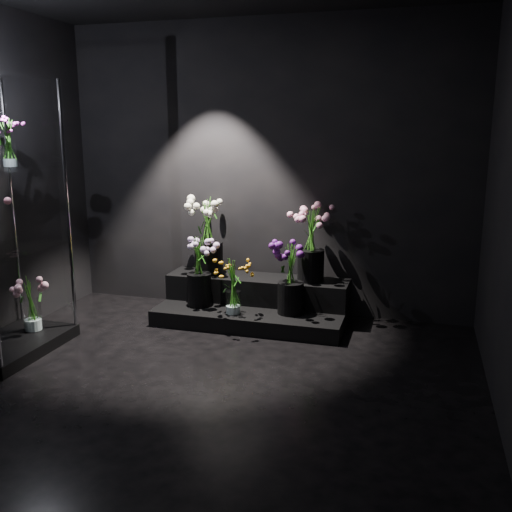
% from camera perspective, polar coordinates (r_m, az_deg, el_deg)
% --- Properties ---
extents(floor, '(4.00, 4.00, 0.00)m').
position_cam_1_polar(floor, '(4.07, -6.71, -13.60)').
color(floor, black).
rests_on(floor, ground).
extents(wall_back, '(4.00, 0.00, 4.00)m').
position_cam_1_polar(wall_back, '(5.56, 0.97, 8.63)').
color(wall_back, black).
rests_on(wall_back, floor).
extents(display_riser, '(1.76, 0.78, 0.39)m').
position_cam_1_polar(display_riser, '(5.46, -0.17, -4.69)').
color(display_riser, black).
rests_on(display_riser, floor).
extents(display_case, '(0.60, 0.99, 2.18)m').
position_cam_1_polar(display_case, '(4.88, -24.13, 3.27)').
color(display_case, black).
rests_on(display_case, floor).
extents(bouquet_orange_bells, '(0.32, 0.32, 0.51)m').
position_cam_1_polar(bouquet_orange_bells, '(5.13, -2.32, -3.01)').
color(bouquet_orange_bells, white).
rests_on(bouquet_orange_bells, display_riser).
extents(bouquet_lilac, '(0.34, 0.34, 0.65)m').
position_cam_1_polar(bouquet_lilac, '(5.37, -5.73, -1.11)').
color(bouquet_lilac, black).
rests_on(bouquet_lilac, display_riser).
extents(bouquet_purple, '(0.33, 0.33, 0.64)m').
position_cam_1_polar(bouquet_purple, '(5.12, 3.51, -2.04)').
color(bouquet_purple, black).
rests_on(bouquet_purple, display_riser).
extents(bouquet_cream_roses, '(0.49, 0.49, 0.75)m').
position_cam_1_polar(bouquet_cream_roses, '(5.56, -4.80, 2.54)').
color(bouquet_cream_roses, black).
rests_on(bouquet_cream_roses, display_riser).
extents(bouquet_pink_roses, '(0.35, 0.35, 0.71)m').
position_cam_1_polar(bouquet_pink_roses, '(5.30, 5.55, 1.65)').
color(bouquet_pink_roses, black).
rests_on(bouquet_pink_roses, display_riser).
extents(bouquet_case_magenta, '(0.28, 0.28, 0.37)m').
position_cam_1_polar(bouquet_case_magenta, '(4.95, -23.52, 10.39)').
color(bouquet_case_magenta, white).
rests_on(bouquet_case_magenta, display_case).
extents(bouquet_case_base_pink, '(0.39, 0.39, 0.47)m').
position_cam_1_polar(bouquet_case_base_pink, '(5.22, -21.56, -4.31)').
color(bouquet_case_base_pink, white).
rests_on(bouquet_case_base_pink, display_case).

